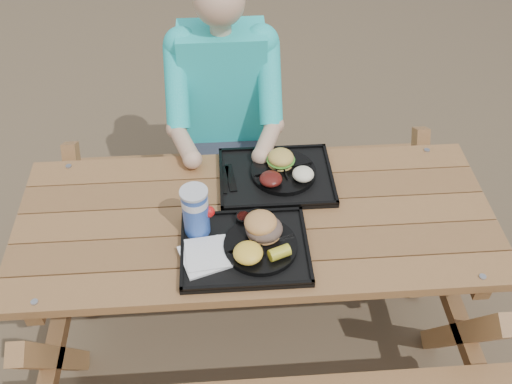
{
  "coord_description": "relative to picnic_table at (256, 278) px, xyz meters",
  "views": [
    {
      "loc": [
        -0.1,
        -1.47,
        2.31
      ],
      "look_at": [
        0.0,
        0.0,
        0.88
      ],
      "focal_mm": 40.0,
      "sensor_mm": 36.0,
      "label": 1
    }
  ],
  "objects": [
    {
      "name": "condiment_mustard",
      "position": [
        0.0,
        -0.03,
        0.41
      ],
      "size": [
        0.05,
        0.05,
        0.03
      ],
      "primitive_type": "cylinder",
      "color": "yellow",
      "rests_on": "tray_near"
    },
    {
      "name": "plate_near",
      "position": [
        0.0,
        -0.17,
        0.41
      ],
      "size": [
        0.26,
        0.26,
        0.02
      ],
      "primitive_type": "cylinder",
      "color": "black",
      "rests_on": "tray_near"
    },
    {
      "name": "condiment_bbq",
      "position": [
        -0.05,
        -0.04,
        0.41
      ],
      "size": [
        0.06,
        0.06,
        0.03
      ],
      "primitive_type": "cylinder",
      "color": "#320805",
      "rests_on": "tray_near"
    },
    {
      "name": "tray_far",
      "position": [
        0.09,
        0.2,
        0.39
      ],
      "size": [
        0.45,
        0.35,
        0.02
      ],
      "primitive_type": "cube",
      "color": "black",
      "rests_on": "picnic_table"
    },
    {
      "name": "cutlery_far",
      "position": [
        -0.09,
        0.2,
        0.4
      ],
      "size": [
        0.05,
        0.16,
        0.01
      ],
      "primitive_type": "cube",
      "rotation": [
        0.0,
        0.0,
        0.11
      ],
      "color": "black",
      "rests_on": "tray_far"
    },
    {
      "name": "soda_cup",
      "position": [
        -0.22,
        -0.07,
        0.49
      ],
      "size": [
        0.09,
        0.09,
        0.19
      ],
      "primitive_type": "cylinder",
      "color": "#153EA3",
      "rests_on": "tray_near"
    },
    {
      "name": "ground",
      "position": [
        0.0,
        0.0,
        -0.38
      ],
      "size": [
        60.0,
        60.0,
        0.0
      ],
      "primitive_type": "plane",
      "color": "#999999",
      "rests_on": "ground"
    },
    {
      "name": "tray_near",
      "position": [
        -0.05,
        -0.16,
        0.39
      ],
      "size": [
        0.45,
        0.35,
        0.02
      ],
      "primitive_type": "cube",
      "color": "black",
      "rests_on": "picnic_table"
    },
    {
      "name": "sandwich",
      "position": [
        0.02,
        -0.12,
        0.48
      ],
      "size": [
        0.12,
        0.12,
        0.13
      ],
      "primitive_type": null,
      "color": "#D18C49",
      "rests_on": "plate_near"
    },
    {
      "name": "burger",
      "position": [
        0.12,
        0.25,
        0.46
      ],
      "size": [
        0.11,
        0.11,
        0.09
      ],
      "primitive_type": null,
      "color": "gold",
      "rests_on": "plate_far"
    },
    {
      "name": "corn_cob",
      "position": [
        0.06,
        -0.23,
        0.44
      ],
      "size": [
        0.09,
        0.09,
        0.04
      ],
      "primitive_type": null,
      "rotation": [
        0.0,
        0.0,
        0.37
      ],
      "color": "gold",
      "rests_on": "plate_near"
    },
    {
      "name": "mac_cheese",
      "position": [
        -0.04,
        -0.23,
        0.44
      ],
      "size": [
        0.1,
        0.1,
        0.05
      ],
      "primitive_type": "ellipsoid",
      "color": "yellow",
      "rests_on": "plate_near"
    },
    {
      "name": "potato_salad",
      "position": [
        0.19,
        0.16,
        0.44
      ],
      "size": [
        0.08,
        0.08,
        0.05
      ],
      "primitive_type": "ellipsoid",
      "color": "white",
      "rests_on": "plate_far"
    },
    {
      "name": "plate_far",
      "position": [
        0.12,
        0.21,
        0.41
      ],
      "size": [
        0.26,
        0.26,
        0.02
      ],
      "primitive_type": "cylinder",
      "color": "black",
      "rests_on": "tray_far"
    },
    {
      "name": "napkin_stack",
      "position": [
        -0.19,
        -0.2,
        0.4
      ],
      "size": [
        0.19,
        0.19,
        0.02
      ],
      "primitive_type": "cube",
      "rotation": [
        0.0,
        0.0,
        0.32
      ],
      "color": "white",
      "rests_on": "tray_near"
    },
    {
      "name": "baked_beans",
      "position": [
        0.07,
        0.14,
        0.44
      ],
      "size": [
        0.09,
        0.09,
        0.04
      ],
      "primitive_type": "ellipsoid",
      "color": "#561511",
      "rests_on": "plate_far"
    },
    {
      "name": "diner",
      "position": [
        -0.1,
        0.71,
        0.27
      ],
      "size": [
        0.48,
        0.84,
        1.28
      ],
      "primitive_type": null,
      "color": "#19B1A4",
      "rests_on": "ground"
    },
    {
      "name": "picnic_table",
      "position": [
        0.0,
        0.0,
        0.0
      ],
      "size": [
        1.8,
        1.49,
        0.75
      ],
      "primitive_type": null,
      "color": "#999999",
      "rests_on": "ground"
    }
  ]
}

